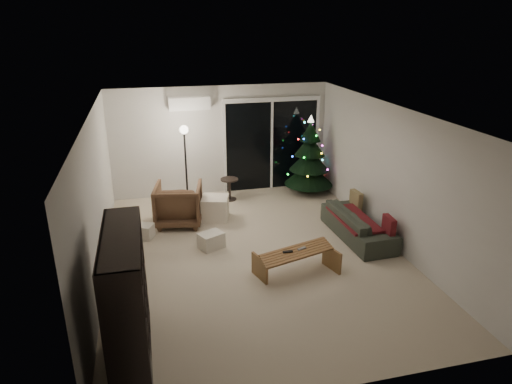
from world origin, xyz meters
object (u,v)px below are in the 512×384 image
media_cabinet (120,251)px  coffee_table (296,262)px  christmas_tree (310,155)px  bookshelf (109,302)px  armchair (179,204)px  sofa (358,224)px

media_cabinet → coffee_table: media_cabinet is taller
media_cabinet → christmas_tree: size_ratio=0.58×
bookshelf → christmas_tree: bearing=34.6°
armchair → christmas_tree: 3.35m
bookshelf → sofa: bearing=14.5°
coffee_table → christmas_tree: christmas_tree is taller
bookshelf → christmas_tree: 6.46m
media_cabinet → christmas_tree: 5.03m
media_cabinet → christmas_tree: christmas_tree is taller
media_cabinet → coffee_table: (2.75, -0.82, -0.13)m
bookshelf → armchair: bearing=59.6°
armchair → christmas_tree: (3.13, 1.06, 0.51)m
coffee_table → christmas_tree: size_ratio=0.69×
bookshelf → coffee_table: (2.75, 1.39, -0.62)m
armchair → sofa: armchair is taller
media_cabinet → christmas_tree: bearing=34.8°
bookshelf → coffee_table: bearing=12.3°
bookshelf → media_cabinet: bookshelf is taller
media_cabinet → christmas_tree: (4.22, 2.68, 0.59)m
armchair → sofa: size_ratio=0.50×
bookshelf → sofa: bookshelf is taller
media_cabinet → sofa: size_ratio=0.59×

